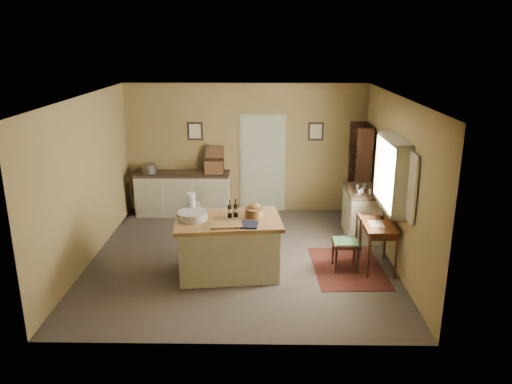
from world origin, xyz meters
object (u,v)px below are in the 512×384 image
work_island (228,245)px  right_cabinet (361,212)px  desk_chair (346,243)px  writing_desk (379,230)px  sideboard (183,192)px  shelving_unit (362,173)px

work_island → right_cabinet: size_ratio=1.66×
desk_chair → right_cabinet: 1.54m
writing_desk → desk_chair: size_ratio=0.91×
desk_chair → sideboard: bearing=138.5°
desk_chair → right_cabinet: size_ratio=0.86×
work_island → sideboard: work_island is taller
work_island → sideboard: bearing=105.4°
writing_desk → shelving_unit: size_ratio=0.42×
sideboard → shelving_unit: (3.66, -0.20, 0.49)m
sideboard → desk_chair: sideboard is taller
work_island → desk_chair: bearing=-1.4°
right_cabinet → shelving_unit: 1.09m
right_cabinet → work_island: bearing=-145.6°
writing_desk → desk_chair: desk_chair is taller
writing_desk → work_island: bearing=-175.0°
work_island → writing_desk: size_ratio=2.11×
work_island → writing_desk: 2.39m
sideboard → shelving_unit: size_ratio=1.01×
writing_desk → shelving_unit: bearing=86.3°
sideboard → right_cabinet: (3.50, -1.15, -0.02)m
writing_desk → desk_chair: (-0.51, -0.04, -0.21)m
writing_desk → shelving_unit: (0.15, 2.36, 0.31)m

